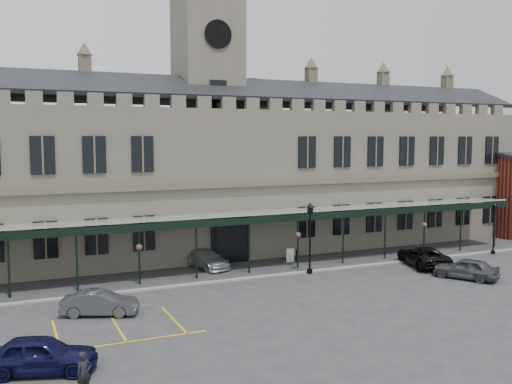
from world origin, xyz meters
name	(u,v)px	position (x,y,z in m)	size (l,w,h in m)	color
ground	(296,298)	(0.00, 0.00, 0.00)	(140.00, 140.00, 0.00)	#2F2F32
station_building	(209,177)	(0.00, 15.91, 6.47)	(60.00, 10.36, 17.30)	#5B564B
clock_tower	(208,98)	(0.00, 16.00, 13.11)	(5.60, 5.60, 24.80)	#5B564B
canopy	(248,239)	(0.00, 7.46, 2.40)	(50.00, 4.10, 4.30)	#8C9E93
kerb	(259,277)	(0.00, 5.50, 0.06)	(60.00, 0.40, 0.12)	gray
parking_markings	(57,338)	(-14.00, -1.50, 0.00)	(16.00, 6.00, 0.01)	gold
tree_behind_mid	(252,109)	(8.00, 25.00, 12.81)	(6.00, 6.00, 16.00)	#332314
tree_behind_right	(378,112)	(24.00, 25.00, 12.81)	(6.00, 6.00, 16.00)	#332314
lamp_post_mid	(310,232)	(3.89, 5.20, 3.07)	(0.49, 0.49, 5.17)	black
lamp_post_right	(494,223)	(21.46, 4.94, 2.61)	(0.42, 0.42, 4.39)	black
traffic_cone	(471,264)	(15.59, 1.53, 0.35)	(0.44, 0.44, 0.71)	#E44107
sign_board	(290,255)	(4.37, 9.17, 0.53)	(0.63, 0.11, 1.08)	black
bollard_left	(209,262)	(-2.21, 9.75, 0.44)	(0.16, 0.16, 0.87)	black
bollard_right	(297,255)	(4.99, 9.19, 0.46)	(0.16, 0.16, 0.92)	black
car_left_a	(40,355)	(-15.00, -5.55, 0.79)	(1.87, 4.64, 1.58)	black
car_left_b	(100,303)	(-11.50, 1.43, 0.68)	(1.45, 4.15, 1.37)	#3D4046
car_taxi	(206,259)	(-2.32, 10.00, 0.67)	(1.87, 4.60, 1.33)	#A1A4A9
car_van	(423,256)	(13.00, 3.76, 0.75)	(2.50, 5.43, 1.51)	black
car_right_a	(466,268)	(13.00, -0.62, 0.74)	(1.75, 4.34, 1.48)	#3D4046
person_a	(84,373)	(-13.59, -8.32, 0.82)	(0.60, 0.39, 1.64)	black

